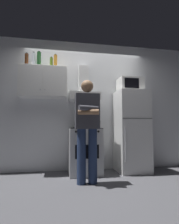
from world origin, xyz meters
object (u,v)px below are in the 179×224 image
Objects in this scene: range_hood at (84,91)px; bottle_olive_oil at (51,63)px; bottle_rum_dark at (27,60)px; person_standing at (87,126)px; bottle_wine_green at (39,60)px; upper_cabinet at (43,82)px; cooking_pot at (93,124)px; bottle_vodka_clear at (33,60)px; stove_oven at (85,150)px; microwave at (130,85)px; bottle_liquor_amber at (55,61)px; refrigerator at (131,131)px.

bottle_olive_oil is (-0.66, 0.04, 0.56)m from range_hood.
range_hood is 2.62× the size of bottle_rum_dark.
bottle_olive_oil reaches higher than range_hood.
person_standing is 5.01× the size of bottle_wine_green.
upper_cabinet is 2.75× the size of bottle_wine_green.
bottle_vodka_clear reaches higher than cooking_pot.
microwave is at bearing 1.15° from stove_oven.
bottle_liquor_amber is at bearing -20.76° from bottle_olive_oil.
cooking_pot is (0.13, -0.25, -0.66)m from range_hood.
microwave is at bearing -3.98° from bottle_vodka_clear.
stove_oven is 1.02m from refrigerator.
bottle_vodka_clear reaches higher than bottle_olive_oil.
refrigerator is (0.95, -0.13, -0.80)m from range_hood.
bottle_olive_oil is at bearing 176.86° from range_hood.
refrigerator is 1.17m from person_standing.
stove_oven is 0.53× the size of person_standing.
range_hood is (0.00, 0.13, 1.16)m from stove_oven.
bottle_olive_oil is (-0.66, 0.16, 1.73)m from stove_oven.
bottle_vodka_clear is at bearing 176.88° from bottle_liquor_amber.
range_hood is 2.61× the size of bottle_liquor_amber.
microwave is at bearing -6.46° from range_hood.
bottle_liquor_amber reaches higher than range_hood.
bottle_wine_green reaches higher than bottle_vodka_clear.
refrigerator is 0.98× the size of person_standing.
person_standing is at bearing -44.26° from upper_cabinet.
person_standing is 6.91× the size of bottle_olive_oil.
person_standing is at bearing -94.72° from stove_oven.
bottle_rum_dark is 0.13m from bottle_vodka_clear.
microwave is 1.91m from bottle_wine_green.
bottle_olive_oil is at bearing 5.58° from bottle_wine_green.
bottle_vodka_clear is at bearing -3.26° from bottle_rum_dark.
refrigerator is 2.41m from bottle_vodka_clear.
stove_oven is 0.53m from cooking_pot.
bottle_vodka_clear is at bearing 171.78° from bottle_wine_green.
bottle_wine_green reaches higher than upper_cabinet.
upper_cabinet is 0.81m from range_hood.
bottle_liquor_amber is (-0.58, 0.13, 1.75)m from stove_oven.
bottle_rum_dark is at bearing 175.57° from refrigerator.
microwave reaches higher than cooking_pot.
bottle_wine_green is 1.06× the size of bottle_vodka_clear.
bottle_vodka_clear is (-0.96, 0.76, 1.30)m from person_standing.
cooking_pot is at bearing -171.68° from refrigerator.
range_hood is 0.87m from bottle_olive_oil.
bottle_wine_green is at bearing 165.88° from cooking_pot.
upper_cabinet is 3.79× the size of bottle_olive_oil.
bottle_vodka_clear is (-0.11, 0.02, -0.01)m from bottle_wine_green.
bottle_rum_dark is at bearing 176.85° from bottle_liquor_amber.
bottle_wine_green is 1.14× the size of bottle_liquor_amber.
range_hood is 2.42× the size of bottle_vodka_clear.
refrigerator is (1.75, -0.12, -0.95)m from upper_cabinet.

